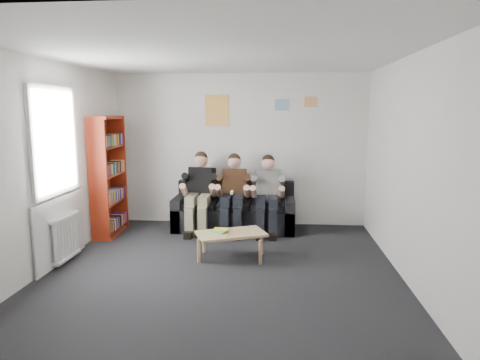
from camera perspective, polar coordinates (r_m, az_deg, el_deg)
The scene contains 14 objects.
room_shell at distance 5.24m, azimuth -2.59°, elevation 1.62°, with size 5.00×5.00×5.00m.
sofa at distance 7.50m, azimuth -0.74°, elevation -4.33°, with size 2.07×0.85×0.80m.
bookshelf at distance 7.36m, azimuth -17.07°, elevation 0.49°, with size 0.29×0.88×1.96m.
coffee_table at distance 5.99m, azimuth -1.20°, elevation -7.42°, with size 0.93×0.51×0.37m.
game_cases at distance 5.98m, azimuth -2.81°, elevation -6.80°, with size 0.23×0.20×0.05m.
person_left at distance 7.31m, azimuth -5.42°, elevation -1.72°, with size 0.43×0.92×1.35m.
person_middle at distance 7.23m, azimuth -0.90°, elevation -1.89°, with size 0.42×0.90×1.33m.
person_right at distance 7.20m, azimuth 3.68°, elevation -2.01°, with size 0.41×0.88×1.31m.
radiator at distance 6.29m, azimuth -22.20°, elevation -7.09°, with size 0.10×0.64×0.60m.
window at distance 6.18m, azimuth -23.19°, elevation -0.98°, with size 0.05×1.30×2.36m.
poster_large at distance 7.72m, azimuth -3.08°, elevation 9.24°, with size 0.42×0.01×0.55m, color #E5C250.
poster_blue at distance 7.64m, azimuth 5.61°, elevation 9.96°, with size 0.25×0.01×0.20m, color #3F90D6.
poster_pink at distance 7.66m, azimuth 9.42°, elevation 10.25°, with size 0.22×0.01×0.18m, color #DA447C.
poster_sign at distance 7.83m, azimuth -7.52°, elevation 10.64°, with size 0.20×0.01×0.14m, color white.
Camera 1 is at (0.71, -5.15, 2.04)m, focal length 32.00 mm.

